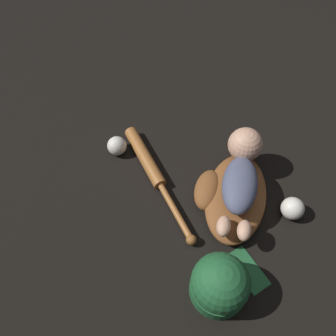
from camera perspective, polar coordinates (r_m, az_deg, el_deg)
The scene contains 7 objects.
ground_plane at distance 1.20m, azimuth 13.55°, elevation -4.50°, with size 6.00×6.00×0.00m, color black.
baseball_glove at distance 1.14m, azimuth 10.91°, elevation -4.68°, with size 0.41×0.32×0.07m.
baby_figure at distance 1.10m, azimuth 12.72°, elevation -0.29°, with size 0.39×0.24×0.12m.
baseball_bat at distance 1.20m, azimuth -3.07°, elevation 0.15°, with size 0.28×0.47×0.05m.
baseball at distance 1.26m, azimuth -8.88°, elevation 3.84°, with size 0.07×0.07×0.07m.
baseball_spare at distance 1.17m, azimuth 20.87°, elevation -6.59°, with size 0.08×0.08×0.08m.
baseball_cap at distance 0.98m, azimuth 9.08°, elevation -19.27°, with size 0.25×0.21×0.17m.
Camera 1 is at (-0.63, -0.11, 1.01)m, focal length 35.00 mm.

